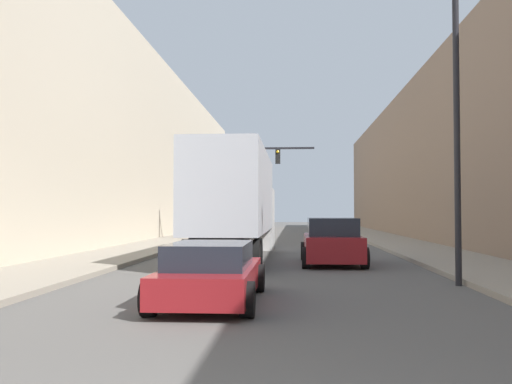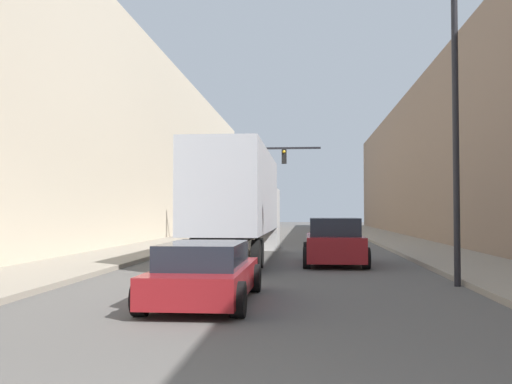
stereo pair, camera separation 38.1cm
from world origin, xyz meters
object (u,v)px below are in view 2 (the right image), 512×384
(semi_truck, at_px, (242,201))
(street_lamp, at_px, (455,84))
(suv_car, at_px, (334,242))
(traffic_signal_gantry, at_px, (239,173))
(sedan_car, at_px, (205,273))

(semi_truck, relative_size, street_lamp, 1.68)
(suv_car, bearing_deg, traffic_signal_gantry, 109.33)
(traffic_signal_gantry, bearing_deg, street_lamp, -68.73)
(sedan_car, height_order, street_lamp, street_lamp)
(sedan_car, bearing_deg, semi_truck, 92.87)
(sedan_car, height_order, traffic_signal_gantry, traffic_signal_gantry)
(suv_car, height_order, street_lamp, street_lamp)
(sedan_car, bearing_deg, traffic_signal_gantry, 95.20)
(semi_truck, relative_size, suv_car, 3.01)
(semi_truck, bearing_deg, suv_car, -37.42)
(traffic_signal_gantry, xyz_separation_m, street_lamp, (7.95, -20.41, 0.82))
(suv_car, xyz_separation_m, street_lamp, (2.78, -5.70, 4.30))
(sedan_car, distance_m, street_lamp, 7.95)
(semi_truck, bearing_deg, traffic_signal_gantry, 97.42)
(sedan_car, xyz_separation_m, suv_car, (3.03, 8.76, 0.18))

